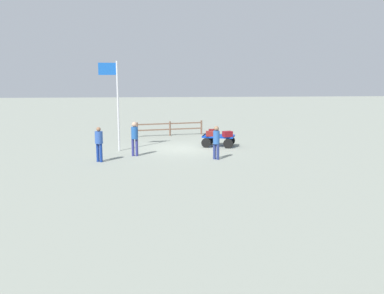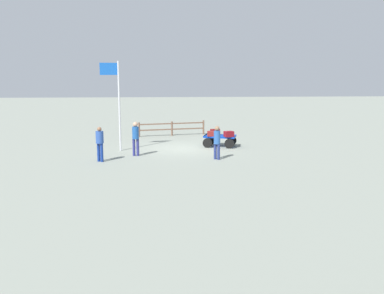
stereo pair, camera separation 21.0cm
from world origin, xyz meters
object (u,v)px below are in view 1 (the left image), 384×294
object	(u,v)px
suitcase_dark	(227,134)
luggage_cart	(218,138)
suitcase_maroon	(211,134)
worker_lead	(216,140)
worker_supervisor	(135,136)
flagpole	(115,97)
worker_trailing	(99,141)
suitcase_navy	(214,132)

from	to	relation	value
suitcase_dark	luggage_cart	bearing A→B (deg)	-54.06
suitcase_maroon	worker_lead	world-z (taller)	worker_lead
suitcase_dark	worker_supervisor	world-z (taller)	worker_supervisor
luggage_cart	flagpole	xyz separation A→B (m)	(5.75, 0.95, 2.49)
luggage_cart	worker_lead	xyz separation A→B (m)	(0.68, 3.81, 0.48)
worker_lead	flagpole	world-z (taller)	flagpole
luggage_cart	suitcase_dark	distance (m)	0.82
luggage_cart	suitcase_dark	size ratio (longest dim) A/B	3.56
suitcase_maroon	worker_trailing	bearing A→B (deg)	32.19
worker_supervisor	flagpole	bearing A→B (deg)	-56.78
suitcase_navy	worker_lead	world-z (taller)	worker_lead
worker_trailing	suitcase_dark	bearing A→B (deg)	-153.73
suitcase_dark	flagpole	world-z (taller)	flagpole
suitcase_dark	worker_lead	distance (m)	3.40
flagpole	worker_trailing	bearing A→B (deg)	79.54
suitcase_navy	worker_trailing	distance (m)	7.50
suitcase_dark	flagpole	size ratio (longest dim) A/B	0.12
suitcase_navy	suitcase_dark	bearing A→B (deg)	121.58
worker_lead	worker_trailing	size ratio (longest dim) A/B	0.99
suitcase_maroon	suitcase_dark	bearing A→B (deg)	160.03
worker_lead	flagpole	distance (m)	6.16
worker_trailing	flagpole	bearing A→B (deg)	-100.46
suitcase_navy	flagpole	distance (m)	6.11
suitcase_dark	worker_trailing	bearing A→B (deg)	26.27
worker_supervisor	flagpole	world-z (taller)	flagpole
suitcase_dark	worker_lead	xyz separation A→B (m)	(1.12, 3.21, 0.14)
suitcase_maroon	flagpole	xyz separation A→B (m)	(5.27, 0.68, 2.16)
luggage_cart	worker_supervisor	distance (m)	5.38
worker_lead	worker_supervisor	bearing A→B (deg)	-17.16
suitcase_navy	suitcase_dark	distance (m)	1.23
worker_trailing	worker_supervisor	bearing A→B (deg)	-140.06
suitcase_dark	worker_supervisor	distance (m)	5.49
suitcase_navy	suitcase_dark	size ratio (longest dim) A/B	1.07
suitcase_maroon	suitcase_dark	size ratio (longest dim) A/B	0.93
luggage_cart	suitcase_maroon	xyz separation A→B (m)	(0.48, 0.27, 0.33)
luggage_cart	suitcase_dark	xyz separation A→B (m)	(-0.44, 0.60, 0.34)
worker_trailing	worker_supervisor	world-z (taller)	worker_supervisor
worker_supervisor	suitcase_dark	bearing A→B (deg)	-158.93
worker_lead	flagpole	size ratio (longest dim) A/B	0.34
luggage_cart	worker_supervisor	bearing A→B (deg)	28.81
luggage_cart	flagpole	world-z (taller)	flagpole
worker_trailing	flagpole	world-z (taller)	flagpole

